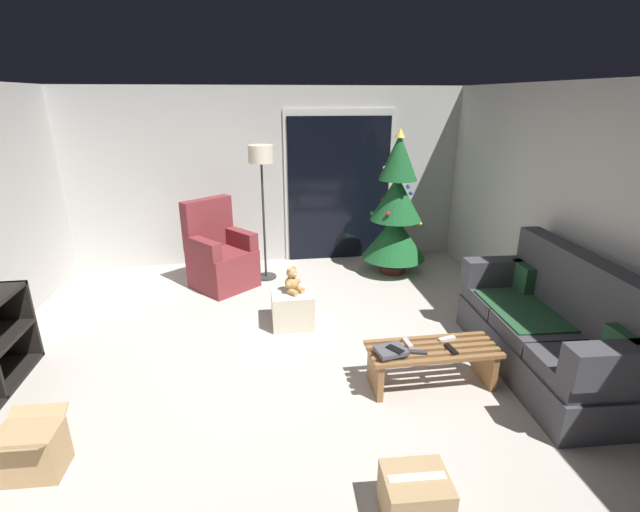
{
  "coord_description": "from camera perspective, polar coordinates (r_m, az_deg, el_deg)",
  "views": [
    {
      "loc": [
        -0.21,
        -3.47,
        2.35
      ],
      "look_at": [
        0.4,
        0.7,
        0.85
      ],
      "focal_mm": 25.17,
      "sensor_mm": 36.0,
      "label": 1
    }
  ],
  "objects": [
    {
      "name": "ground_plane",
      "position": [
        4.2,
        -4.16,
        -14.52
      ],
      "size": [
        7.0,
        7.0,
        0.0
      ],
      "primitive_type": "plane",
      "color": "#BCB2A8"
    },
    {
      "name": "wall_back",
      "position": [
        6.63,
        -6.48,
        9.91
      ],
      "size": [
        5.72,
        0.12,
        2.5
      ],
      "primitive_type": "cube",
      "color": "beige",
      "rests_on": "ground"
    },
    {
      "name": "wall_right",
      "position": [
        4.76,
        32.22,
        3.17
      ],
      "size": [
        0.12,
        6.0,
        2.5
      ],
      "primitive_type": "cube",
      "color": "beige",
      "rests_on": "ground"
    },
    {
      "name": "patio_door_frame",
      "position": [
        6.69,
        2.4,
        8.8
      ],
      "size": [
        1.6,
        0.02,
        2.2
      ],
      "primitive_type": "cube",
      "color": "silver",
      "rests_on": "ground"
    },
    {
      "name": "patio_door_glass",
      "position": [
        6.68,
        2.42,
        8.35
      ],
      "size": [
        1.5,
        0.02,
        2.1
      ],
      "primitive_type": "cube",
      "color": "black",
      "rests_on": "ground"
    },
    {
      "name": "couch",
      "position": [
        4.51,
        27.21,
        -8.4
      ],
      "size": [
        0.88,
        1.98,
        1.08
      ],
      "color": "#3D3D42",
      "rests_on": "ground"
    },
    {
      "name": "coffee_table",
      "position": [
        4.01,
        14.02,
        -12.66
      ],
      "size": [
        1.1,
        0.4,
        0.37
      ],
      "color": "olive",
      "rests_on": "ground"
    },
    {
      "name": "remote_silver",
      "position": [
        3.95,
        11.09,
        -10.8
      ],
      "size": [
        0.05,
        0.16,
        0.02
      ],
      "primitive_type": "cube",
      "rotation": [
        0.0,
        0.0,
        3.2
      ],
      "color": "#ADADB2",
      "rests_on": "coffee_table"
    },
    {
      "name": "remote_graphite",
      "position": [
        3.84,
        12.28,
        -11.85
      ],
      "size": [
        0.16,
        0.08,
        0.02
      ],
      "primitive_type": "cube",
      "rotation": [
        0.0,
        0.0,
        1.31
      ],
      "color": "#333338",
      "rests_on": "coffee_table"
    },
    {
      "name": "remote_black",
      "position": [
        3.94,
        16.33,
        -11.28
      ],
      "size": [
        0.06,
        0.16,
        0.02
      ],
      "primitive_type": "cube",
      "rotation": [
        0.0,
        0.0,
        0.13
      ],
      "color": "black",
      "rests_on": "coffee_table"
    },
    {
      "name": "remote_white",
      "position": [
        4.09,
        15.84,
        -10.08
      ],
      "size": [
        0.16,
        0.08,
        0.02
      ],
      "primitive_type": "cube",
      "rotation": [
        0.0,
        0.0,
        4.94
      ],
      "color": "silver",
      "rests_on": "coffee_table"
    },
    {
      "name": "book_stack",
      "position": [
        3.76,
        9.1,
        -11.88
      ],
      "size": [
        0.27,
        0.23,
        0.06
      ],
      "color": "#285684",
      "rests_on": "coffee_table"
    },
    {
      "name": "cell_phone",
      "position": [
        3.73,
        9.5,
        -11.6
      ],
      "size": [
        0.14,
        0.16,
        0.01
      ],
      "primitive_type": "cube",
      "rotation": [
        0.0,
        0.0,
        0.6
      ],
      "color": "black",
      "rests_on": "book_stack"
    },
    {
      "name": "christmas_tree",
      "position": [
        6.21,
        9.59,
        5.56
      ],
      "size": [
        0.88,
        0.88,
        1.98
      ],
      "color": "#4C1E19",
      "rests_on": "ground"
    },
    {
      "name": "armchair",
      "position": [
        5.94,
        -12.59,
        -0.07
      ],
      "size": [
        0.96,
        0.96,
        1.13
      ],
      "color": "maroon",
      "rests_on": "ground"
    },
    {
      "name": "floor_lamp",
      "position": [
        5.83,
        -7.45,
        11.1
      ],
      "size": [
        0.32,
        0.32,
        1.78
      ],
      "color": "#2D2D30",
      "rests_on": "ground"
    },
    {
      "name": "ottoman",
      "position": [
        4.9,
        -3.53,
        -6.6
      ],
      "size": [
        0.44,
        0.44,
        0.38
      ],
      "primitive_type": "cube",
      "color": "beige",
      "rests_on": "ground"
    },
    {
      "name": "teddy_bear_honey",
      "position": [
        4.77,
        -3.52,
        -3.28
      ],
      "size": [
        0.21,
        0.22,
        0.29
      ],
      "color": "tan",
      "rests_on": "ottoman"
    },
    {
      "name": "cardboard_box_open_near_shelf",
      "position": [
        3.7,
        -32.84,
        -20.17
      ],
      "size": [
        0.4,
        0.45,
        0.38
      ],
      "color": "tan",
      "rests_on": "ground"
    },
    {
      "name": "cardboard_box_taped_mid_floor",
      "position": [
        3.01,
        11.99,
        -27.88
      ],
      "size": [
        0.39,
        0.34,
        0.31
      ],
      "color": "tan",
      "rests_on": "ground"
    }
  ]
}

